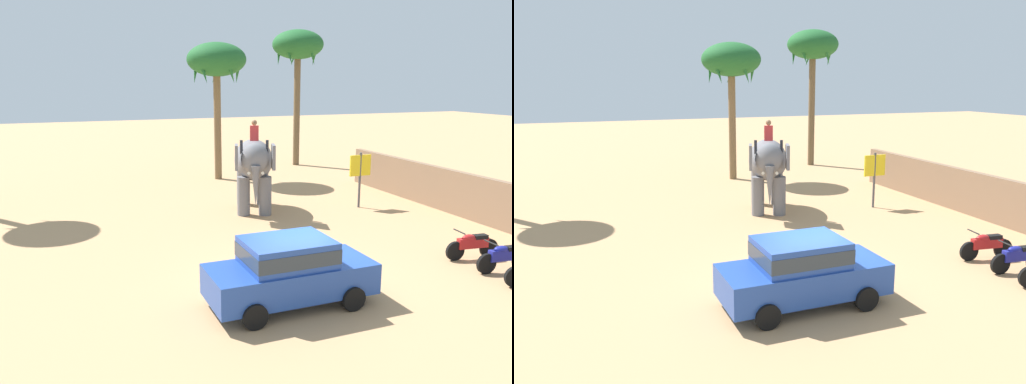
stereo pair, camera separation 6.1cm
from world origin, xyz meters
TOP-DOWN VIEW (x-y plane):
  - ground_plane at (0.00, 0.00)m, footprint 120.00×120.00m
  - car_sedan_foreground at (-0.54, -0.72)m, footprint 4.11×1.90m
  - elephant_with_mahout at (1.98, 8.16)m, footprint 2.62×4.01m
  - motorcycle_second_in_row at (6.18, -0.99)m, footprint 1.80×0.55m
  - motorcycle_mid_row at (6.14, 0.19)m, footprint 1.80×0.55m
  - palm_tree_near_hut at (8.85, 18.23)m, footprint 3.20×3.20m
  - palm_tree_left_of_road at (2.71, 15.51)m, footprint 3.20×3.20m
  - compound_wall at (9.54, 4.00)m, footprint 0.30×16.00m
  - signboard_yellow at (6.46, 7.05)m, footprint 1.00×0.10m

SIDE VIEW (x-z plane):
  - ground_plane at x=0.00m, z-range 0.00..0.00m
  - motorcycle_second_in_row at x=6.18m, z-range -0.01..0.93m
  - motorcycle_mid_row at x=6.14m, z-range -0.01..0.93m
  - compound_wall at x=9.54m, z-range 0.00..1.80m
  - car_sedan_foreground at x=-0.54m, z-range 0.08..1.78m
  - signboard_yellow at x=6.46m, z-range 0.49..2.89m
  - elephant_with_mahout at x=1.98m, z-range 0.05..3.93m
  - palm_tree_left_of_road at x=2.71m, z-range 2.61..10.01m
  - palm_tree_near_hut at x=8.85m, z-range 3.08..11.56m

